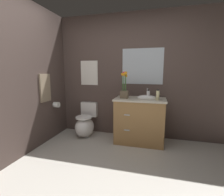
{
  "coord_description": "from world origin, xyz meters",
  "views": [
    {
      "loc": [
        0.65,
        -1.57,
        1.36
      ],
      "look_at": [
        -0.16,
        1.44,
        0.85
      ],
      "focal_mm": 26.35,
      "sensor_mm": 36.0,
      "label": 1
    }
  ],
  "objects_px": {
    "soap_bottle": "(158,95)",
    "toilet": "(85,124)",
    "vanity_cabinet": "(140,120)",
    "hanging_towel": "(45,88)",
    "flower_vase": "(124,89)",
    "toilet_paper_roll": "(56,105)",
    "wall_poster": "(89,73)",
    "lotion_bottle": "(148,95)",
    "wall_mirror": "(142,66)"
  },
  "relations": [
    {
      "from": "vanity_cabinet",
      "to": "wall_mirror",
      "type": "relative_size",
      "value": 1.29
    },
    {
      "from": "hanging_towel",
      "to": "toilet_paper_roll",
      "type": "height_order",
      "value": "hanging_towel"
    },
    {
      "from": "flower_vase",
      "to": "wall_poster",
      "type": "relative_size",
      "value": 0.97
    },
    {
      "from": "wall_poster",
      "to": "hanging_towel",
      "type": "relative_size",
      "value": 1.0
    },
    {
      "from": "toilet_paper_roll",
      "to": "wall_poster",
      "type": "bearing_deg",
      "value": 40.6
    },
    {
      "from": "flower_vase",
      "to": "lotion_bottle",
      "type": "height_order",
      "value": "flower_vase"
    },
    {
      "from": "toilet",
      "to": "toilet_paper_roll",
      "type": "relative_size",
      "value": 6.27
    },
    {
      "from": "vanity_cabinet",
      "to": "flower_vase",
      "type": "relative_size",
      "value": 2.06
    },
    {
      "from": "vanity_cabinet",
      "to": "flower_vase",
      "type": "height_order",
      "value": "flower_vase"
    },
    {
      "from": "lotion_bottle",
      "to": "wall_poster",
      "type": "height_order",
      "value": "wall_poster"
    },
    {
      "from": "wall_mirror",
      "to": "toilet_paper_roll",
      "type": "bearing_deg",
      "value": -164.53
    },
    {
      "from": "toilet",
      "to": "wall_poster",
      "type": "xyz_separation_m",
      "value": [
        -0.0,
        0.27,
        1.08
      ]
    },
    {
      "from": "toilet",
      "to": "hanging_towel",
      "type": "bearing_deg",
      "value": -143.39
    },
    {
      "from": "hanging_towel",
      "to": "wall_poster",
      "type": "bearing_deg",
      "value": 50.0
    },
    {
      "from": "toilet",
      "to": "vanity_cabinet",
      "type": "distance_m",
      "value": 1.15
    },
    {
      "from": "wall_poster",
      "to": "toilet",
      "type": "bearing_deg",
      "value": -90.0
    },
    {
      "from": "toilet",
      "to": "vanity_cabinet",
      "type": "height_order",
      "value": "vanity_cabinet"
    },
    {
      "from": "soap_bottle",
      "to": "toilet_paper_roll",
      "type": "bearing_deg",
      "value": -177.93
    },
    {
      "from": "soap_bottle",
      "to": "toilet",
      "type": "bearing_deg",
      "value": 175.08
    },
    {
      "from": "vanity_cabinet",
      "to": "hanging_towel",
      "type": "height_order",
      "value": "hanging_towel"
    },
    {
      "from": "wall_mirror",
      "to": "wall_poster",
      "type": "bearing_deg",
      "value": 180.0
    },
    {
      "from": "toilet",
      "to": "flower_vase",
      "type": "bearing_deg",
      "value": -4.45
    },
    {
      "from": "vanity_cabinet",
      "to": "soap_bottle",
      "type": "relative_size",
      "value": 5.36
    },
    {
      "from": "toilet",
      "to": "toilet_paper_roll",
      "type": "height_order",
      "value": "toilet_paper_roll"
    },
    {
      "from": "wall_poster",
      "to": "toilet_paper_roll",
      "type": "distance_m",
      "value": 0.96
    },
    {
      "from": "wall_poster",
      "to": "lotion_bottle",
      "type": "bearing_deg",
      "value": -14.21
    },
    {
      "from": "soap_bottle",
      "to": "wall_mirror",
      "type": "height_order",
      "value": "wall_mirror"
    },
    {
      "from": "wall_mirror",
      "to": "toilet_paper_roll",
      "type": "xyz_separation_m",
      "value": [
        -1.68,
        -0.46,
        -0.77
      ]
    },
    {
      "from": "soap_bottle",
      "to": "hanging_towel",
      "type": "distance_m",
      "value": 2.07
    },
    {
      "from": "vanity_cabinet",
      "to": "soap_bottle",
      "type": "bearing_deg",
      "value": -17.6
    },
    {
      "from": "vanity_cabinet",
      "to": "wall_mirror",
      "type": "height_order",
      "value": "wall_mirror"
    },
    {
      "from": "lotion_bottle",
      "to": "wall_mirror",
      "type": "distance_m",
      "value": 0.63
    },
    {
      "from": "vanity_cabinet",
      "to": "wall_mirror",
      "type": "distance_m",
      "value": 1.05
    },
    {
      "from": "flower_vase",
      "to": "lotion_bottle",
      "type": "bearing_deg",
      "value": 1.16
    },
    {
      "from": "soap_bottle",
      "to": "lotion_bottle",
      "type": "height_order",
      "value": "soap_bottle"
    },
    {
      "from": "wall_poster",
      "to": "toilet_paper_roll",
      "type": "relative_size",
      "value": 4.72
    },
    {
      "from": "vanity_cabinet",
      "to": "hanging_towel",
      "type": "relative_size",
      "value": 1.99
    },
    {
      "from": "flower_vase",
      "to": "wall_mirror",
      "type": "xyz_separation_m",
      "value": [
        0.29,
        0.33,
        0.42
      ]
    },
    {
      "from": "hanging_towel",
      "to": "lotion_bottle",
      "type": "bearing_deg",
      "value": 11.63
    },
    {
      "from": "wall_poster",
      "to": "hanging_towel",
      "type": "height_order",
      "value": "wall_poster"
    },
    {
      "from": "hanging_towel",
      "to": "toilet_paper_roll",
      "type": "xyz_separation_m",
      "value": [
        0.06,
        0.25,
        -0.37
      ]
    },
    {
      "from": "toilet",
      "to": "hanging_towel",
      "type": "relative_size",
      "value": 1.33
    },
    {
      "from": "toilet",
      "to": "vanity_cabinet",
      "type": "xyz_separation_m",
      "value": [
        1.14,
        -0.03,
        0.19
      ]
    },
    {
      "from": "toilet_paper_roll",
      "to": "toilet",
      "type": "bearing_deg",
      "value": 19.94
    },
    {
      "from": "vanity_cabinet",
      "to": "hanging_towel",
      "type": "bearing_deg",
      "value": -166.49
    },
    {
      "from": "wall_poster",
      "to": "hanging_towel",
      "type": "xyz_separation_m",
      "value": [
        -0.6,
        -0.71,
        -0.27
      ]
    },
    {
      "from": "flower_vase",
      "to": "toilet_paper_roll",
      "type": "bearing_deg",
      "value": -174.6
    },
    {
      "from": "flower_vase",
      "to": "hanging_towel",
      "type": "relative_size",
      "value": 0.96
    },
    {
      "from": "flower_vase",
      "to": "hanging_towel",
      "type": "height_order",
      "value": "flower_vase"
    },
    {
      "from": "soap_bottle",
      "to": "hanging_towel",
      "type": "relative_size",
      "value": 0.37
    }
  ]
}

